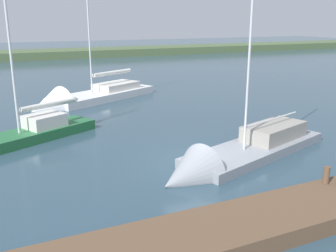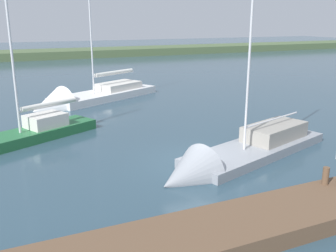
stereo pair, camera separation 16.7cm
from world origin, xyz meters
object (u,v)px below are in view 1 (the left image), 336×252
Objects in this scene: mooring_post_near at (326,175)px; sailboat_inner_slip at (233,158)px; sailboat_outer_mooring at (17,141)px; sailboat_mid_channel at (83,100)px.

sailboat_inner_slip is (0.90, -4.16, -0.65)m from mooring_post_near.
sailboat_outer_mooring reaches higher than mooring_post_near.
sailboat_mid_channel is at bearing -95.41° from sailboat_inner_slip.
sailboat_outer_mooring is at bearing -49.38° from mooring_post_near.
sailboat_inner_slip is at bearing -77.82° from mooring_post_near.
sailboat_inner_slip reaches higher than sailboat_outer_mooring.
sailboat_mid_channel is 1.03× the size of sailboat_inner_slip.
sailboat_outer_mooring is (5.06, 8.20, -0.05)m from sailboat_mid_channel.
sailboat_mid_channel is (4.10, -18.88, -0.63)m from mooring_post_near.
sailboat_outer_mooring is (9.16, -10.68, -0.69)m from mooring_post_near.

